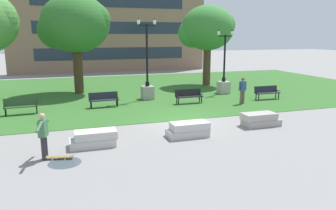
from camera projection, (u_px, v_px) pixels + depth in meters
The scene contains 18 objects.
ground_plane at pixel (183, 120), 17.15m from camera, with size 140.00×140.00×0.00m, color gray.
grass_lawn at pixel (140, 90), 26.45m from camera, with size 40.00×20.00×0.02m, color #336628.
concrete_block_center at pixel (94, 139), 13.14m from camera, with size 1.86×0.90×0.64m.
concrete_block_left at pixel (188, 130), 14.40m from camera, with size 1.83×0.90×0.64m.
concrete_block_right at pixel (260, 120), 16.10m from camera, with size 1.87×0.90×0.64m.
person_skateboarder at pixel (43, 133), 11.61m from camera, with size 0.41×1.56×1.71m.
skateboard at pixel (59, 157), 11.79m from camera, with size 1.04×0.40×0.14m.
puddle at pixel (65, 163), 11.46m from camera, with size 1.15×1.15×0.01m, color #47515B.
park_bench_near_left at pixel (267, 92), 22.64m from camera, with size 1.80×0.54×0.90m.
park_bench_near_right at pixel (21, 105), 18.34m from camera, with size 1.83×0.66×0.90m.
park_bench_far_left at pixel (104, 99), 20.18m from camera, with size 1.83×0.62×0.90m.
park_bench_far_right at pixel (189, 95), 21.30m from camera, with size 1.80×0.55×0.90m.
lamp_post_right at pixel (147, 83), 22.52m from camera, with size 1.32×0.80×5.48m.
lamp_post_center at pixel (224, 80), 24.82m from camera, with size 1.32×0.80×4.78m.
tree_far_right at pixel (75, 25), 24.06m from camera, with size 5.25×5.00×7.32m.
tree_far_left at pixel (207, 29), 28.16m from camera, with size 4.73×4.51×6.88m.
person_bystander_near_lawn at pixel (243, 89), 21.05m from camera, with size 0.68×0.31×1.71m.
building_facade_distant at pixel (111, 23), 38.73m from camera, with size 23.39×1.03×11.43m.
Camera 1 is at (-5.89, -15.54, 4.40)m, focal length 35.00 mm.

